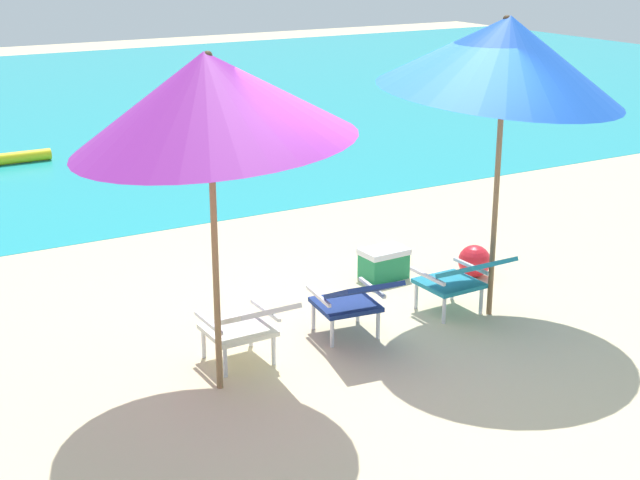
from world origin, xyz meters
TOP-DOWN VIEW (x-y plane):
  - ground_plane at (0.00, 4.00)m, footprint 40.00×40.00m
  - ocean_band at (0.00, 12.74)m, footprint 40.00×18.00m
  - lounge_chair_left at (-1.06, -0.13)m, footprint 0.56×0.88m
  - lounge_chair_center at (-0.02, -0.11)m, footprint 0.64×0.93m
  - lounge_chair_right at (1.12, -0.15)m, footprint 0.56×0.89m
  - beach_umbrella_left at (-1.40, -0.32)m, footprint 2.58×2.55m
  - beach_umbrella_right at (1.40, -0.22)m, footprint 3.08×3.09m
  - beach_ball at (1.92, 0.63)m, footprint 0.34×0.34m
  - cooler_box at (1.08, 1.06)m, footprint 0.48×0.34m

SIDE VIEW (x-z plane):
  - ground_plane at x=0.00m, z-range 0.00..0.00m
  - ocean_band at x=0.00m, z-range 0.00..0.01m
  - cooler_box at x=1.08m, z-range 0.00..0.32m
  - beach_ball at x=1.92m, z-range 0.00..0.34m
  - lounge_chair_left at x=-1.06m, z-range 0.06..0.75m
  - lounge_chair_center at x=-0.02m, z-range 0.06..0.75m
  - lounge_chair_right at x=1.12m, z-range 0.06..0.75m
  - beach_umbrella_left at x=-1.40m, z-range 0.93..3.63m
  - beach_umbrella_right at x=1.40m, z-range 0.98..3.82m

